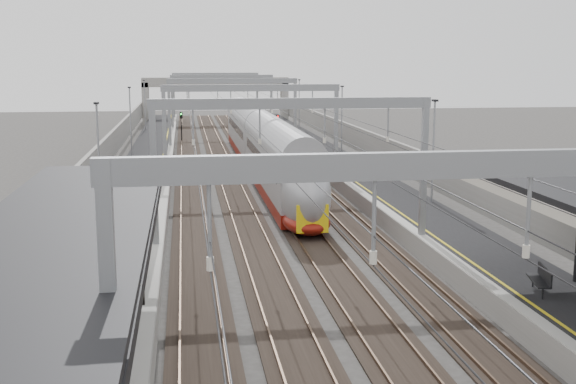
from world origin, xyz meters
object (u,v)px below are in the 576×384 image
object	(u,v)px
train	(264,151)
signal_green	(181,121)
bench	(542,278)
overbridge	(216,88)

from	to	relation	value
train	signal_green	bearing A→B (deg)	104.01
bench	train	bearing A→B (deg)	100.12
overbridge	signal_green	xyz separation A→B (m)	(-5.20, -25.68, -2.89)
bench	signal_green	world-z (taller)	signal_green
overbridge	bench	distance (m)	87.59
bench	signal_green	size ratio (longest dim) A/B	0.54
overbridge	bench	bearing A→B (deg)	-84.96
overbridge	bench	world-z (taller)	overbridge
signal_green	bench	bearing A→B (deg)	-78.16
overbridge	bench	xyz separation A→B (m)	(7.68, -87.17, -3.74)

